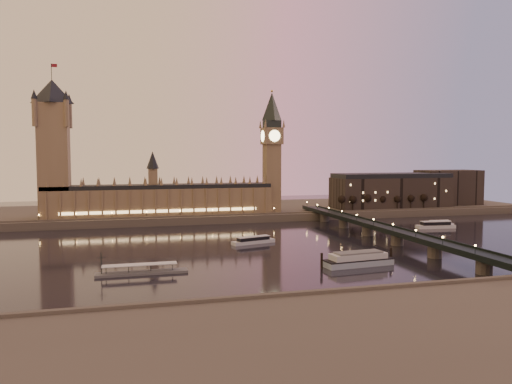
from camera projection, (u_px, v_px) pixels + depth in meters
ground at (244, 247)px, 299.22m from camera, size 700.00×700.00×0.00m
far_embankment at (234, 211)px, 465.69m from camera, size 560.00×130.00×6.00m
near_embankment at (496, 344)px, 138.10m from camera, size 560.00×110.00×6.00m
palace_of_westminster at (161, 196)px, 403.85m from camera, size 180.00×26.62×52.00m
victoria_tower at (53, 141)px, 380.03m from camera, size 31.68×31.68×118.00m
big_ben at (272, 144)px, 424.89m from camera, size 17.68×17.68×104.00m
westminster_bridge at (381, 232)px, 322.36m from camera, size 13.20×260.00×15.30m
city_block at (411, 189)px, 473.83m from camera, size 155.00×45.00×34.00m
bare_tree_0 at (339, 201)px, 431.84m from camera, size 6.05×6.05×12.31m
bare_tree_1 at (354, 201)px, 435.33m from camera, size 6.05×6.05×12.31m
bare_tree_2 at (368, 200)px, 438.82m from camera, size 6.05×6.05×12.31m
bare_tree_3 at (382, 200)px, 442.31m from camera, size 6.05×6.05×12.31m
bare_tree_4 at (395, 200)px, 445.80m from camera, size 6.05×6.05×12.31m
bare_tree_5 at (409, 199)px, 449.29m from camera, size 6.05×6.05×12.31m
bare_tree_6 at (422, 199)px, 452.78m from camera, size 6.05×6.05×12.31m
cruise_boat_a at (253, 240)px, 310.28m from camera, size 28.99×13.63×4.54m
cruise_boat_b at (435, 225)px, 374.83m from camera, size 29.97×9.85×5.44m
cruise_boat_c at (440, 223)px, 387.88m from camera, size 21.75×6.97×4.29m
moored_barge at (358, 259)px, 248.32m from camera, size 41.16×13.56×7.58m
pontoon_pier at (142, 271)px, 230.92m from camera, size 41.98×7.00×11.19m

